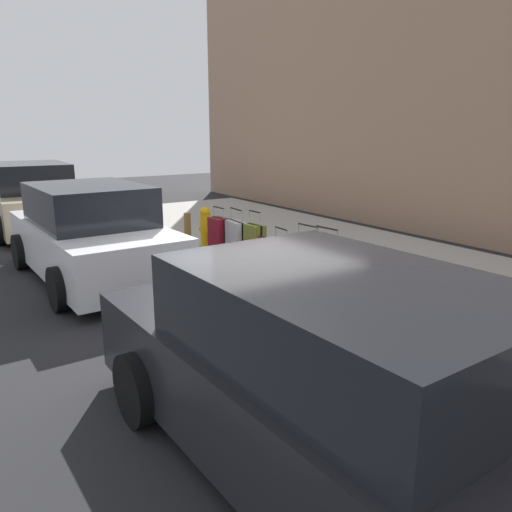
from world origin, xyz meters
The scene contains 18 objects.
ground_plane centered at (0.00, 0.00, 0.00)m, with size 40.00×40.00×0.00m, color black.
sidewalk_curb centered at (0.00, -2.50, 0.07)m, with size 18.00×5.00×0.14m, color #9E9B93.
suitcase_red_0 centered at (-2.97, -0.60, 0.45)m, with size 0.50×0.21×0.93m.
suitcase_olive_1 centered at (-2.46, -0.63, 0.41)m, with size 0.40×0.23×0.84m.
suitcase_silver_2 centered at (-1.99, -0.63, 0.45)m, with size 0.42×0.27×0.93m.
suitcase_maroon_3 centered at (-1.53, -0.56, 0.45)m, with size 0.39×0.24×0.85m.
suitcase_teal_4 centered at (-1.05, -0.52, 0.51)m, with size 0.48×0.23×1.05m.
suitcase_black_5 centered at (-0.51, -0.64, 0.50)m, with size 0.49×0.26×0.99m.
suitcase_navy_6 centered at (0.00, -0.52, 0.47)m, with size 0.41×0.23×0.87m.
suitcase_red_7 centered at (0.46, -0.53, 0.43)m, with size 0.41×0.21×0.64m.
suitcase_olive_8 centered at (0.92, -0.64, 0.52)m, with size 0.39×0.23×1.00m.
suitcase_silver_9 centered at (1.43, -0.58, 0.51)m, with size 0.51×0.25×0.98m.
suitcase_maroon_10 centered at (1.95, -0.52, 0.51)m, with size 0.42×0.28×0.95m.
fire_hydrant centered at (2.62, -0.59, 0.59)m, with size 0.39×0.21×0.85m.
bollard_post centered at (3.11, -0.44, 0.48)m, with size 0.14×0.14×0.67m, color brown.
parked_car_charcoal_0 centered at (-3.77, 1.73, 0.73)m, with size 4.84×2.14×1.54m.
parked_car_white_1 centered at (2.31, 1.73, 0.75)m, with size 4.33×2.09×1.59m.
parked_car_beige_2 centered at (7.31, 1.73, 0.78)m, with size 4.53×2.13×1.67m.
Camera 1 is at (-6.10, 3.99, 2.48)m, focal length 35.21 mm.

